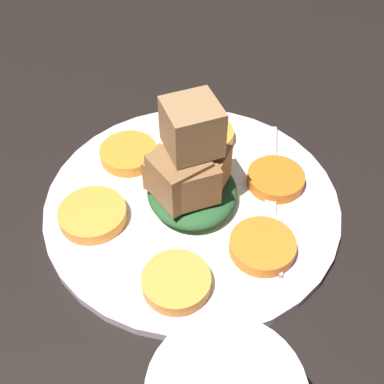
{
  "coord_description": "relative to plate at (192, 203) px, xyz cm",
  "views": [
    {
      "loc": [
        -31.46,
        2.37,
        38.4
      ],
      "look_at": [
        0.0,
        0.0,
        4.1
      ],
      "focal_mm": 45.0,
      "sensor_mm": 36.0,
      "label": 1
    }
  ],
  "objects": [
    {
      "name": "table_slab",
      "position": [
        0.0,
        0.0,
        -1.52
      ],
      "size": [
        120.0,
        120.0,
        2.0
      ],
      "primitive_type": "cube",
      "color": "black",
      "rests_on": "ground"
    },
    {
      "name": "carrot_slice_2",
      "position": [
        8.69,
        -2.29,
        1.2
      ],
      "size": [
        5.9,
        5.9,
        1.25
      ],
      "primitive_type": "cylinder",
      "color": "orange",
      "rests_on": "plate"
    },
    {
      "name": "carrot_slice_1",
      "position": [
        1.49,
        -8.55,
        1.2
      ],
      "size": [
        5.74,
        5.74,
        1.25
      ],
      "primitive_type": "cylinder",
      "color": "orange",
      "rests_on": "plate"
    },
    {
      "name": "fork",
      "position": [
        -0.26,
        -7.76,
        0.78
      ],
      "size": [
        19.69,
        5.58,
        0.4
      ],
      "rotation": [
        0.0,
        0.0,
        -0.2
      ],
      "color": "#B2B2B7",
      "rests_on": "plate"
    },
    {
      "name": "center_pile",
      "position": [
        -0.29,
        0.26,
        4.87
      ],
      "size": [
        9.67,
        8.96,
        11.36
      ],
      "color": "#235128",
      "rests_on": "plate"
    },
    {
      "name": "plate",
      "position": [
        0.0,
        0.0,
        0.0
      ],
      "size": [
        28.96,
        28.96,
        1.05
      ],
      "color": "silver",
      "rests_on": "table_slab"
    },
    {
      "name": "carrot_slice_0",
      "position": [
        -6.64,
        -5.78,
        1.2
      ],
      "size": [
        5.93,
        5.93,
        1.25
      ],
      "primitive_type": "cylinder",
      "color": "orange",
      "rests_on": "plate"
    },
    {
      "name": "carrot_slice_4",
      "position": [
        -1.83,
        9.51,
        1.2
      ],
      "size": [
        6.37,
        6.37,
        1.25
      ],
      "primitive_type": "cylinder",
      "color": "orange",
      "rests_on": "plate"
    },
    {
      "name": "carrot_slice_5",
      "position": [
        -9.73,
        2.05,
        1.2
      ],
      "size": [
        5.85,
        5.85,
        1.25
      ],
      "primitive_type": "cylinder",
      "color": "orange",
      "rests_on": "plate"
    },
    {
      "name": "carrot_slice_3",
      "position": [
        6.39,
        6.24,
        1.2
      ],
      "size": [
        6.06,
        6.06,
        1.25
      ],
      "primitive_type": "cylinder",
      "color": "orange",
      "rests_on": "plate"
    }
  ]
}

